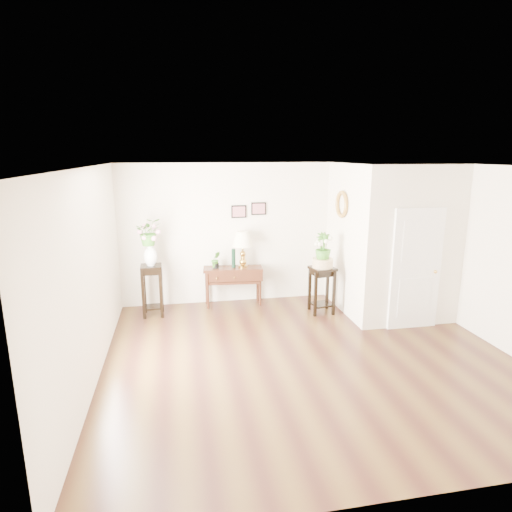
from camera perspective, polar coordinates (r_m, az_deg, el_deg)
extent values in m
cube|color=#473016|center=(6.62, 7.15, -13.25)|extent=(6.00, 5.50, 0.02)
cube|color=white|center=(5.92, 7.95, 11.75)|extent=(6.00, 5.50, 0.02)
cube|color=#EEE4CD|center=(8.71, 1.94, 3.12)|extent=(6.00, 0.02, 2.80)
cube|color=#EEE4CD|center=(3.76, 20.83, -12.08)|extent=(6.00, 0.02, 2.80)
cube|color=#EEE4CD|center=(5.94, -21.22, -2.75)|extent=(0.02, 5.50, 2.80)
cube|color=#EEE4CD|center=(7.59, 29.59, -0.21)|extent=(0.02, 5.50, 2.80)
cube|color=#EEE4CD|center=(8.53, 17.32, 2.29)|extent=(1.80, 1.95, 2.80)
cube|color=white|center=(7.76, 20.55, -1.69)|extent=(0.90, 0.05, 2.10)
cube|color=black|center=(8.51, -2.30, 5.94)|extent=(0.30, 0.02, 0.25)
cube|color=black|center=(8.57, 0.36, 6.34)|extent=(0.30, 0.02, 0.25)
torus|color=#A77636|center=(8.15, 11.34, 6.77)|extent=(0.07, 0.51, 0.51)
cube|color=#3F2513|center=(8.58, -3.06, -4.03)|extent=(1.20, 0.50, 0.78)
cube|color=#B68E39|center=(8.41, -1.77, 0.84)|extent=(0.46, 0.46, 0.73)
cylinder|color=black|center=(8.43, -3.01, -0.41)|extent=(0.08, 0.08, 0.38)
imported|color=#35761F|center=(8.39, -5.38, -0.57)|extent=(0.19, 0.17, 0.32)
cube|color=black|center=(8.22, -13.64, -4.49)|extent=(0.39, 0.39, 0.97)
imported|color=#35761F|center=(7.95, -14.10, 3.34)|extent=(0.51, 0.46, 0.51)
cube|color=black|center=(8.24, 8.74, -4.49)|extent=(0.49, 0.49, 0.89)
cylinder|color=beige|center=(8.09, 8.88, -0.94)|extent=(0.43, 0.43, 0.17)
imported|color=#35761F|center=(8.02, 8.95, 1.19)|extent=(0.32, 0.32, 0.54)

